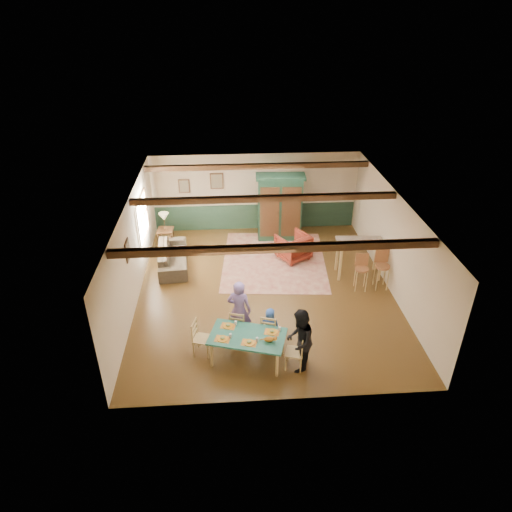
{
  "coord_description": "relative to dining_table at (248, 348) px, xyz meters",
  "views": [
    {
      "loc": [
        -1.0,
        -10.61,
        7.19
      ],
      "look_at": [
        -0.26,
        -0.05,
        1.15
      ],
      "focal_mm": 32.0,
      "sensor_mm": 36.0,
      "label": 1
    }
  ],
  "objects": [
    {
      "name": "person_man",
      "position": [
        -0.15,
        0.81,
        0.45
      ],
      "size": [
        0.66,
        0.53,
        1.59
      ],
      "primitive_type": "imported",
      "rotation": [
        0.0,
        0.0,
        2.86
      ],
      "color": "#785EA1",
      "rests_on": "floor"
    },
    {
      "name": "counter_table",
      "position": [
        3.42,
        3.4,
        0.21
      ],
      "size": [
        1.38,
        0.87,
        1.11
      ],
      "primitive_type": null,
      "rotation": [
        0.0,
        0.0,
        -0.07
      ],
      "color": "gray",
      "rests_on": "floor"
    },
    {
      "name": "armoire",
      "position": [
        1.39,
        5.95,
        0.78
      ],
      "size": [
        1.61,
        0.71,
        2.24
      ],
      "primitive_type": "cube",
      "rotation": [
        0.0,
        0.0,
        -0.05
      ],
      "color": "#133021",
      "rests_on": "floor"
    },
    {
      "name": "place_setting_far_left",
      "position": [
        -0.42,
        0.36,
        0.4
      ],
      "size": [
        0.43,
        0.37,
        0.11
      ],
      "primitive_type": null,
      "rotation": [
        0.0,
        0.0,
        -0.28
      ],
      "color": "orange",
      "rests_on": "dining_table"
    },
    {
      "name": "window_left",
      "position": [
        -2.83,
        4.47,
        1.21
      ],
      "size": [
        0.06,
        1.6,
        1.3
      ],
      "primitive_type": null,
      "color": "white",
      "rests_on": "wall_left"
    },
    {
      "name": "dining_chair_end_right",
      "position": [
        1.01,
        -0.3,
        0.09
      ],
      "size": [
        0.5,
        0.48,
        0.87
      ],
      "primitive_type": null,
      "rotation": [
        0.0,
        0.0,
        -1.85
      ],
      "color": "tan",
      "rests_on": "floor"
    },
    {
      "name": "person_child",
      "position": [
        0.56,
        0.6,
        0.12
      ],
      "size": [
        0.52,
        0.41,
        0.92
      ],
      "primitive_type": "imported",
      "rotation": [
        0.0,
        0.0,
        2.86
      ],
      "color": "#294EA4",
      "rests_on": "floor"
    },
    {
      "name": "ceiling",
      "position": [
        0.64,
        2.77,
        2.36
      ],
      "size": [
        7.0,
        8.0,
        0.02
      ],
      "primitive_type": "cube",
      "color": "white",
      "rests_on": "wall_back"
    },
    {
      "name": "ceiling_beam_mid",
      "position": [
        0.64,
        3.17,
        2.27
      ],
      "size": [
        6.95,
        0.16,
        0.16
      ],
      "primitive_type": "cube",
      "color": "#311D0D",
      "rests_on": "ceiling"
    },
    {
      "name": "ceiling_beam_front",
      "position": [
        0.64,
        0.47,
        2.27
      ],
      "size": [
        6.95,
        0.16,
        0.16
      ],
      "primitive_type": "cube",
      "color": "#311D0D",
      "rests_on": "ceiling"
    },
    {
      "name": "table_lamp",
      "position": [
        -2.37,
        5.59,
        0.56
      ],
      "size": [
        0.35,
        0.35,
        0.57
      ],
      "primitive_type": null,
      "rotation": [
        0.0,
        0.0,
        0.11
      ],
      "color": "#C7BA81",
      "rests_on": "end_table"
    },
    {
      "name": "picture_back_b",
      "position": [
        -1.76,
        6.74,
        1.31
      ],
      "size": [
        0.38,
        0.04,
        0.48
      ],
      "primitive_type": null,
      "color": "gray",
      "rests_on": "wall_back"
    },
    {
      "name": "wall_left",
      "position": [
        -2.86,
        2.77,
        1.01
      ],
      "size": [
        0.02,
        8.0,
        2.7
      ],
      "primitive_type": "cube",
      "color": "beige",
      "rests_on": "floor"
    },
    {
      "name": "picture_back_a",
      "position": [
        -0.66,
        6.74,
        1.46
      ],
      "size": [
        0.45,
        0.04,
        0.55
      ],
      "primitive_type": null,
      "color": "gray",
      "rests_on": "wall_back"
    },
    {
      "name": "dining_chair_far_left",
      "position": [
        -0.17,
        0.74,
        0.09
      ],
      "size": [
        0.48,
        0.5,
        0.87
      ],
      "primitive_type": null,
      "rotation": [
        0.0,
        0.0,
        2.86
      ],
      "color": "tan",
      "rests_on": "floor"
    },
    {
      "name": "place_setting_near_left",
      "position": [
        -0.55,
        -0.08,
        0.4
      ],
      "size": [
        0.43,
        0.37,
        0.11
      ],
      "primitive_type": null,
      "rotation": [
        0.0,
        0.0,
        -0.28
      ],
      "color": "orange",
      "rests_on": "dining_table"
    },
    {
      "name": "place_setting_near_center",
      "position": [
        0.02,
        -0.25,
        0.4
      ],
      "size": [
        0.43,
        0.37,
        0.11
      ],
      "primitive_type": null,
      "rotation": [
        0.0,
        0.0,
        -0.28
      ],
      "color": "orange",
      "rests_on": "dining_table"
    },
    {
      "name": "person_woman",
      "position": [
        1.1,
        -0.32,
        0.41
      ],
      "size": [
        0.76,
        0.87,
        1.52
      ],
      "primitive_type": "imported",
      "rotation": [
        0.0,
        0.0,
        -1.85
      ],
      "color": "black",
      "rests_on": "floor"
    },
    {
      "name": "armchair",
      "position": [
        1.67,
        4.53,
        0.07
      ],
      "size": [
        1.21,
        1.22,
        0.82
      ],
      "primitive_type": "imported",
      "rotation": [
        0.0,
        0.0,
        -2.62
      ],
      "color": "#521510",
      "rests_on": "floor"
    },
    {
      "name": "wainscot_back",
      "position": [
        0.64,
        6.75,
        0.11
      ],
      "size": [
        6.95,
        0.03,
        0.9
      ],
      "primitive_type": "cube",
      "color": "#1E3828",
      "rests_on": "floor"
    },
    {
      "name": "floor",
      "position": [
        0.64,
        2.77,
        -0.34
      ],
      "size": [
        8.0,
        8.0,
        0.0
      ],
      "primitive_type": "plane",
      "color": "#4A3014",
      "rests_on": "ground"
    },
    {
      "name": "sofa",
      "position": [
        -2.05,
        4.35,
        -0.03
      ],
      "size": [
        1.01,
        2.19,
        0.62
      ],
      "primitive_type": "imported",
      "rotation": [
        0.0,
        0.0,
        1.65
      ],
      "color": "#3A3124",
      "rests_on": "floor"
    },
    {
      "name": "end_table",
      "position": [
        -2.37,
        5.59,
        -0.03
      ],
      "size": [
        0.54,
        0.54,
        0.62
      ],
      "primitive_type": null,
      "rotation": [
        0.0,
        0.0,
        -0.07
      ],
      "color": "#311D0D",
      "rests_on": "floor"
    },
    {
      "name": "place_setting_far_right",
      "position": [
        0.55,
        0.08,
        0.4
      ],
      "size": [
        0.43,
        0.37,
        0.11
      ],
      "primitive_type": null,
      "rotation": [
        0.0,
        0.0,
        -0.28
      ],
      "color": "orange",
      "rests_on": "dining_table"
    },
    {
      "name": "dining_chair_end_left",
      "position": [
        -1.01,
        0.3,
        0.09
      ],
      "size": [
        0.5,
        0.48,
        0.87
      ],
      "primitive_type": null,
      "rotation": [
        0.0,
        0.0,
        1.29
      ],
      "color": "tan",
      "rests_on": "floor"
    },
    {
      "name": "bar_stool_left",
      "position": [
        3.3,
        2.66,
        0.18
      ],
      "size": [
        0.42,
        0.46,
        1.06
      ],
      "primitive_type": null,
      "rotation": [
        0.0,
        0.0,
        -0.13
      ],
      "color": "#AA6B42",
      "rests_on": "floor"
    },
    {
      "name": "ceiling_beam_back",
      "position": [
        0.64,
        5.77,
        2.27
      ],
      "size": [
        6.95,
        0.16,
        0.16
      ],
      "primitive_type": "cube",
      "color": "#311D0D",
      "rests_on": "ceiling"
    },
    {
      "name": "wall_back",
      "position": [
        0.64,
        6.77,
        1.01
      ],
      "size": [
        7.0,
        0.02,
        2.7
      ],
      "primitive_type": "cube",
      "color": "beige",
      "rests_on": "floor"
    },
    {
      "name": "dining_chair_far_right",
      "position": [
        0.54,
        0.53,
        0.09
      ],
      "size": [
        0.48,
        0.5,
        0.87
      ],
      "primitive_type": null,
      "rotation": [
        0.0,
        0.0,
        2.86
      ],
      "color": "tan",
      "rests_on": "floor"
    },
    {
      "name": "dining_table",
      "position": [
        0.0,
        0.0,
        0.0
      ],
      "size": [
        1.85,
        1.35,
        0.69
      ],
      "primitive_type": null,
      "rotation": [
        0.0,
        0.0,
        -0.28
      ],
      "color": "#1F6352",
      "rests_on": "floor"
    },
    {
      "name": "cat",
      "position": [
        0.46,
        -0.23,
        0.43
      ],
      "size": [
        0.35,
        0.22,
        0.17
      ],
      "primitive_type": null,
      "rotation": [
        0.0,
        0.0,
        -0.28
      ],
      "color": "orange",
      "rests_on": "dining_table"
    },
    {
      "name": "picture_left_wall",
      "position": [
        -2.83,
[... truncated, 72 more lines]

